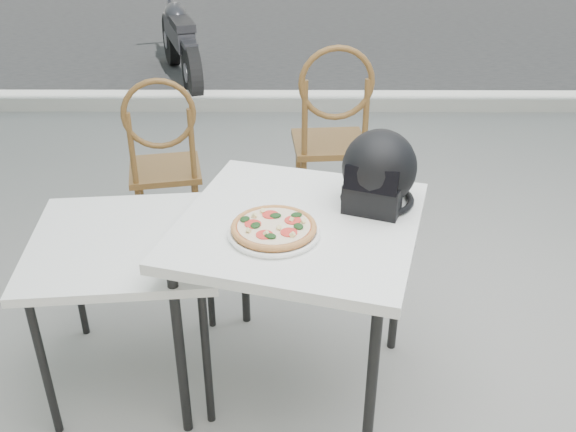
{
  "coord_description": "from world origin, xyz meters",
  "views": [
    {
      "loc": [
        -0.57,
        -2.57,
        2.01
      ],
      "look_at": [
        -0.58,
        -0.56,
        0.87
      ],
      "focal_mm": 40.0,
      "sensor_mm": 36.0,
      "label": 1
    }
  ],
  "objects_px": {
    "pizza": "(274,227)",
    "cafe_chair_main": "(332,126)",
    "plate": "(274,233)",
    "cafe_table_side": "(126,252)",
    "cafe_table_main": "(299,237)",
    "helmet": "(378,173)",
    "cafe_chair_side": "(163,154)",
    "motorcycle": "(180,42)"
  },
  "relations": [
    {
      "from": "pizza",
      "to": "cafe_chair_main",
      "type": "relative_size",
      "value": 0.34
    },
    {
      "from": "cafe_table_side",
      "to": "helmet",
      "type": "bearing_deg",
      "value": 3.67
    },
    {
      "from": "plate",
      "to": "motorcycle",
      "type": "bearing_deg",
      "value": 103.33
    },
    {
      "from": "plate",
      "to": "cafe_table_side",
      "type": "distance_m",
      "value": 0.65
    },
    {
      "from": "pizza",
      "to": "cafe_chair_side",
      "type": "distance_m",
      "value": 1.45
    },
    {
      "from": "motorcycle",
      "to": "cafe_chair_main",
      "type": "bearing_deg",
      "value": -82.67
    },
    {
      "from": "cafe_chair_main",
      "to": "cafe_table_main",
      "type": "bearing_deg",
      "value": 76.95
    },
    {
      "from": "cafe_table_main",
      "to": "plate",
      "type": "relative_size",
      "value": 2.45
    },
    {
      "from": "plate",
      "to": "helmet",
      "type": "distance_m",
      "value": 0.48
    },
    {
      "from": "cafe_chair_main",
      "to": "cafe_chair_side",
      "type": "bearing_deg",
      "value": 11.58
    },
    {
      "from": "cafe_table_side",
      "to": "cafe_chair_side",
      "type": "bearing_deg",
      "value": 92.58
    },
    {
      "from": "motorcycle",
      "to": "helmet",
      "type": "bearing_deg",
      "value": -88.87
    },
    {
      "from": "cafe_table_main",
      "to": "pizza",
      "type": "relative_size",
      "value": 2.82
    },
    {
      "from": "plate",
      "to": "pizza",
      "type": "height_order",
      "value": "pizza"
    },
    {
      "from": "pizza",
      "to": "helmet",
      "type": "xyz_separation_m",
      "value": [
        0.39,
        0.24,
        0.1
      ]
    },
    {
      "from": "helmet",
      "to": "cafe_chair_side",
      "type": "bearing_deg",
      "value": 155.7
    },
    {
      "from": "plate",
      "to": "pizza",
      "type": "distance_m",
      "value": 0.02
    },
    {
      "from": "plate",
      "to": "cafe_table_side",
      "type": "xyz_separation_m",
      "value": [
        -0.59,
        0.18,
        -0.2
      ]
    },
    {
      "from": "cafe_chair_main",
      "to": "cafe_chair_side",
      "type": "distance_m",
      "value": 0.98
    },
    {
      "from": "cafe_table_main",
      "to": "motorcycle",
      "type": "bearing_deg",
      "value": 104.8
    },
    {
      "from": "pizza",
      "to": "helmet",
      "type": "bearing_deg",
      "value": 31.76
    },
    {
      "from": "helmet",
      "to": "pizza",
      "type": "bearing_deg",
      "value": -127.75
    },
    {
      "from": "plate",
      "to": "pizza",
      "type": "xyz_separation_m",
      "value": [
        0.0,
        0.0,
        0.02
      ]
    },
    {
      "from": "pizza",
      "to": "cafe_chair_main",
      "type": "height_order",
      "value": "cafe_chair_main"
    },
    {
      "from": "cafe_chair_side",
      "to": "motorcycle",
      "type": "height_order",
      "value": "cafe_chair_side"
    },
    {
      "from": "cafe_table_side",
      "to": "cafe_chair_side",
      "type": "distance_m",
      "value": 1.09
    },
    {
      "from": "cafe_chair_main",
      "to": "cafe_table_side",
      "type": "xyz_separation_m",
      "value": [
        -0.89,
        -1.36,
        0.01
      ]
    },
    {
      "from": "helmet",
      "to": "cafe_chair_side",
      "type": "distance_m",
      "value": 1.51
    },
    {
      "from": "cafe_table_main",
      "to": "helmet",
      "type": "xyz_separation_m",
      "value": [
        0.3,
        0.13,
        0.2
      ]
    },
    {
      "from": "cafe_table_side",
      "to": "plate",
      "type": "bearing_deg",
      "value": -16.93
    },
    {
      "from": "motorcycle",
      "to": "cafe_table_main",
      "type": "bearing_deg",
      "value": -93.14
    },
    {
      "from": "cafe_table_main",
      "to": "pizza",
      "type": "height_order",
      "value": "pizza"
    },
    {
      "from": "cafe_chair_side",
      "to": "cafe_chair_main",
      "type": "bearing_deg",
      "value": -175.01
    },
    {
      "from": "plate",
      "to": "cafe_table_side",
      "type": "relative_size",
      "value": 0.54
    },
    {
      "from": "cafe_chair_main",
      "to": "cafe_chair_side",
      "type": "xyz_separation_m",
      "value": [
        -0.94,
        -0.28,
        -0.05
      ]
    },
    {
      "from": "pizza",
      "to": "plate",
      "type": "bearing_deg",
      "value": -90.66
    },
    {
      "from": "helmet",
      "to": "motorcycle",
      "type": "distance_m",
      "value": 4.41
    },
    {
      "from": "cafe_chair_side",
      "to": "pizza",
      "type": "bearing_deg",
      "value": 105.51
    },
    {
      "from": "cafe_chair_side",
      "to": "motorcycle",
      "type": "relative_size",
      "value": 0.59
    },
    {
      "from": "pizza",
      "to": "motorcycle",
      "type": "relative_size",
      "value": 0.22
    },
    {
      "from": "plate",
      "to": "cafe_chair_side",
      "type": "height_order",
      "value": "cafe_chair_side"
    },
    {
      "from": "cafe_table_main",
      "to": "helmet",
      "type": "distance_m",
      "value": 0.39
    }
  ]
}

